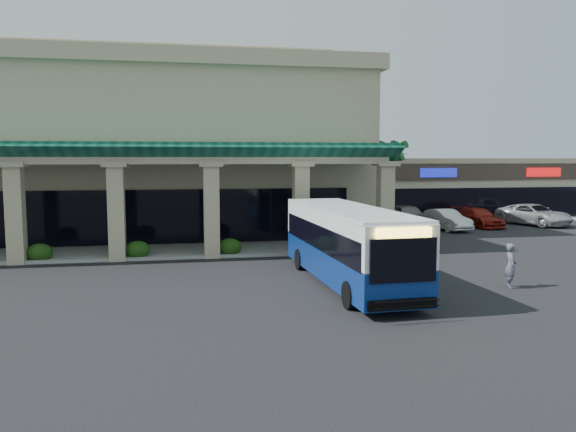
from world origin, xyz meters
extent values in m
plane|color=black|center=(0.00, 0.00, 0.00)|extent=(110.00, 110.00, 0.00)
imported|color=#4E5062|center=(7.79, -3.48, 0.85)|extent=(0.57, 0.71, 1.71)
imported|color=slate|center=(11.19, 14.62, 0.84)|extent=(2.02, 4.95, 1.68)
imported|color=silver|center=(13.35, 13.11, 0.71)|extent=(2.20, 4.48, 1.41)
imported|color=maroon|center=(16.50, 14.37, 0.67)|extent=(2.40, 4.83, 1.35)
imported|color=#A7A8AD|center=(21.06, 14.54, 0.77)|extent=(4.20, 6.07, 1.54)
camera|label=1|loc=(-4.40, -22.48, 4.91)|focal=35.00mm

